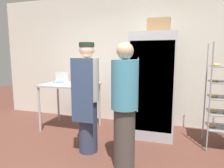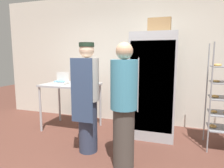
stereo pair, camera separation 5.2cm
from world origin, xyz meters
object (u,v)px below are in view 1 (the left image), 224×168
object	(u,v)px
cardboard_storage_box	(159,26)
person_customer	(125,105)
person_baker	(87,97)
refrigerator	(153,85)
blender_pitcher	(80,78)
donut_box	(59,82)
binder_stack	(82,83)

from	to	relation	value
cardboard_storage_box	person_customer	size ratio (longest dim) A/B	0.23
person_baker	refrigerator	bearing A→B (deg)	48.86
blender_pitcher	donut_box	bearing A→B (deg)	-146.83
donut_box	refrigerator	bearing A→B (deg)	10.46
refrigerator	binder_stack	xyz separation A→B (m)	(-1.25, -0.41, 0.05)
blender_pitcher	person_baker	xyz separation A→B (m)	(0.57, -0.90, -0.17)
donut_box	blender_pitcher	xyz separation A→B (m)	(0.33, 0.22, 0.07)
binder_stack	person_customer	distance (m)	1.33
refrigerator	person_customer	distance (m)	1.28
donut_box	person_customer	distance (m)	1.81
blender_pitcher	cardboard_storage_box	world-z (taller)	cardboard_storage_box
person_baker	person_customer	xyz separation A→B (m)	(0.64, -0.25, -0.03)
binder_stack	person_baker	bearing A→B (deg)	-58.15
binder_stack	person_baker	world-z (taller)	person_baker
binder_stack	refrigerator	bearing A→B (deg)	18.24
person_customer	blender_pitcher	bearing A→B (deg)	136.62
refrigerator	blender_pitcher	size ratio (longest dim) A/B	6.90
blender_pitcher	binder_stack	xyz separation A→B (m)	(0.20, -0.30, -0.05)
refrigerator	donut_box	size ratio (longest dim) A/B	6.64
donut_box	person_baker	size ratio (longest dim) A/B	0.17
refrigerator	binder_stack	distance (m)	1.32
donut_box	blender_pitcher	bearing A→B (deg)	33.17
binder_stack	person_baker	xyz separation A→B (m)	(0.37, -0.59, -0.12)
refrigerator	donut_box	distance (m)	1.81
blender_pitcher	person_customer	distance (m)	1.68
refrigerator	donut_box	world-z (taller)	refrigerator
binder_stack	person_baker	distance (m)	0.71
blender_pitcher	person_baker	bearing A→B (deg)	-57.56
blender_pitcher	binder_stack	world-z (taller)	blender_pitcher
blender_pitcher	person_customer	size ratio (longest dim) A/B	0.16
binder_stack	person_customer	xyz separation A→B (m)	(1.01, -0.84, -0.15)
donut_box	person_customer	bearing A→B (deg)	-30.94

